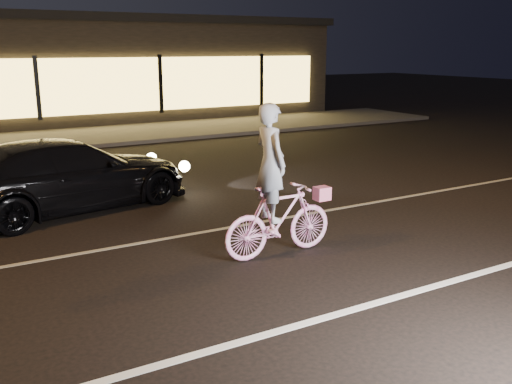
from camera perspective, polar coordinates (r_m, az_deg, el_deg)
ground at (r=7.72m, az=-0.95°, el=-8.44°), size 90.00×90.00×0.00m
lane_stripe_near at (r=6.57m, az=5.60°, el=-12.76°), size 60.00×0.12×0.01m
lane_stripe_far at (r=9.41m, az=-6.92°, el=-4.28°), size 60.00×0.10×0.01m
sidewalk at (r=19.75m, az=-19.74°, el=4.96°), size 30.00×4.00×0.12m
storefront at (r=25.44m, az=-22.74°, el=11.36°), size 25.40×8.42×4.20m
cyclist at (r=8.24m, az=2.09°, el=-1.10°), size 1.78×0.61×2.25m
sedan at (r=11.18m, az=-18.35°, el=1.64°), size 4.94×2.85×1.35m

